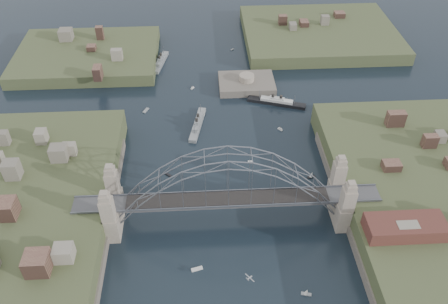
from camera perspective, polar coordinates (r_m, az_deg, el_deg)
ground at (r=133.08m, az=0.45°, el=-8.31°), size 500.00×500.00×0.00m
bridge at (r=124.13m, az=0.48°, el=-4.53°), size 84.00×13.80×24.60m
shore_west at (r=141.12m, az=-23.72°, el=-8.08°), size 50.50×90.00×12.00m
shore_east at (r=145.95m, az=23.67°, el=-6.14°), size 50.50×90.00×12.00m
headland_nw at (r=213.85m, az=-16.40°, el=10.85°), size 60.00×45.00×9.00m
headland_ne at (r=228.36m, az=11.62°, el=13.67°), size 70.00×55.00×9.50m
fort_island at (r=187.89m, az=2.78°, el=7.95°), size 22.00×16.00×9.40m
wharf_shed at (r=126.56m, az=21.45°, el=-8.62°), size 20.00×8.00×4.00m
finger_pier at (r=124.16m, az=20.43°, el=-16.51°), size 4.00×22.00×1.40m
naval_cruiser_near at (r=165.47m, az=-3.28°, el=3.45°), size 6.49×19.87×5.92m
naval_cruiser_far at (r=204.76m, az=-7.80°, el=10.95°), size 6.17×18.21×6.10m
ocean_liner at (r=177.90m, az=6.49°, el=6.14°), size 22.00×9.96×5.45m
aeroplane at (r=113.45m, az=3.13°, el=-15.26°), size 2.05×2.50×0.44m
small_boat_a at (r=147.02m, az=-6.90°, el=-2.79°), size 2.36×2.27×0.45m
small_boat_b at (r=150.86m, az=3.26°, el=-1.18°), size 1.58×0.56×0.45m
small_boat_c at (r=122.53m, az=-3.36°, el=-14.21°), size 3.11×1.70×0.45m
small_boat_d at (r=165.11m, az=6.94°, el=2.83°), size 1.74×1.95×1.43m
small_boat_e at (r=175.79m, az=-9.61°, el=5.06°), size 2.35×3.47×0.45m
small_boat_f at (r=170.66m, az=-2.51°, el=4.82°), size 1.53×1.59×2.38m
small_boat_g at (r=119.33m, az=10.14°, el=-16.69°), size 2.62×1.37×2.38m
small_boat_h at (r=186.60m, az=-3.92°, el=7.88°), size 1.63×1.80×1.43m
small_boat_i at (r=147.30m, az=10.73°, el=-2.85°), size 2.81×1.58×2.38m
small_boat_k at (r=214.61m, az=1.03°, el=12.52°), size 1.51×1.64×0.45m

